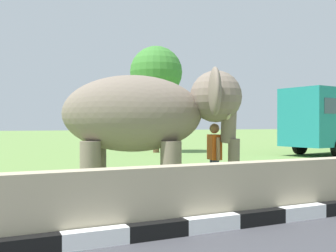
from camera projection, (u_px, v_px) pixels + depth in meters
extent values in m
cube|color=black|center=(23.00, 247.00, 4.82)|extent=(0.90, 0.20, 0.24)
cube|color=white|center=(95.00, 238.00, 5.19)|extent=(0.90, 0.20, 0.24)
cube|color=black|center=(158.00, 231.00, 5.57)|extent=(0.90, 0.20, 0.24)
cube|color=white|center=(212.00, 224.00, 5.95)|extent=(0.90, 0.20, 0.24)
cube|color=black|center=(260.00, 218.00, 6.32)|extent=(0.90, 0.20, 0.24)
cube|color=white|center=(302.00, 213.00, 6.70)|extent=(0.90, 0.20, 0.24)
cube|color=tan|center=(156.00, 200.00, 5.88)|extent=(28.00, 0.36, 1.00)
cylinder|color=#7B6C5E|center=(170.00, 167.00, 9.17)|extent=(0.44, 0.44, 1.28)
cylinder|color=#7B6C5E|center=(171.00, 171.00, 8.27)|extent=(0.44, 0.44, 1.28)
cylinder|color=#7B6C5E|center=(97.00, 167.00, 9.11)|extent=(0.44, 0.44, 1.28)
cylinder|color=#7B6C5E|center=(90.00, 172.00, 8.21)|extent=(0.44, 0.44, 1.28)
ellipsoid|color=#7B6C5E|center=(132.00, 113.00, 8.69)|extent=(3.48, 2.68, 1.70)
sphere|color=#7B6C5E|center=(216.00, 96.00, 8.75)|extent=(1.16, 1.16, 1.16)
ellipsoid|color=#D84C8C|center=(229.00, 90.00, 8.75)|extent=(0.58, 0.73, 0.44)
ellipsoid|color=#7B6C5E|center=(205.00, 97.00, 9.52)|extent=(0.57, 0.92, 1.00)
ellipsoid|color=#7B6C5E|center=(215.00, 91.00, 7.96)|extent=(0.57, 0.92, 1.00)
cylinder|color=#7B6C5E|center=(229.00, 121.00, 8.76)|extent=(0.51, 0.60, 1.00)
cylinder|color=#7B6C5E|center=(234.00, 157.00, 8.76)|extent=(0.36, 0.38, 0.81)
cone|color=beige|center=(224.00, 117.00, 9.03)|extent=(0.35, 0.58, 0.22)
cone|color=beige|center=(229.00, 116.00, 8.47)|extent=(0.35, 0.58, 0.22)
cylinder|color=navy|center=(213.00, 177.00, 9.16)|extent=(0.15, 0.15, 0.82)
cylinder|color=navy|center=(216.00, 178.00, 8.96)|extent=(0.15, 0.15, 0.82)
cube|color=#D85919|center=(214.00, 147.00, 9.06)|extent=(0.32, 0.44, 0.58)
cylinder|color=#9E7251|center=(211.00, 148.00, 9.31)|extent=(0.11, 0.11, 0.52)
cylinder|color=#9E7251|center=(218.00, 149.00, 8.80)|extent=(0.11, 0.13, 0.52)
sphere|color=#9E7251|center=(214.00, 128.00, 9.06)|extent=(0.23, 0.23, 0.23)
cylinder|color=black|center=(300.00, 145.00, 21.42)|extent=(1.04, 0.46, 1.00)
cylinder|color=brown|center=(156.00, 120.00, 22.83)|extent=(0.36, 0.36, 3.84)
sphere|color=#3C7F30|center=(156.00, 72.00, 22.82)|extent=(3.05, 3.05, 3.05)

